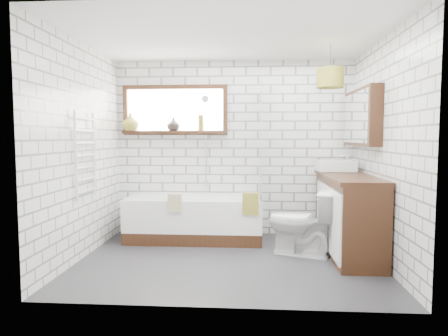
# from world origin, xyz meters

# --- Properties ---
(floor) EXTENTS (3.40, 2.60, 0.01)m
(floor) POSITION_xyz_m (0.00, 0.00, -0.01)
(floor) COLOR #27272A
(floor) RESTS_ON ground
(ceiling) EXTENTS (3.40, 2.60, 0.01)m
(ceiling) POSITION_xyz_m (0.00, 0.00, 2.50)
(ceiling) COLOR white
(ceiling) RESTS_ON ground
(wall_back) EXTENTS (3.40, 0.01, 2.50)m
(wall_back) POSITION_xyz_m (0.00, 1.30, 1.25)
(wall_back) COLOR white
(wall_back) RESTS_ON ground
(wall_front) EXTENTS (3.40, 0.01, 2.50)m
(wall_front) POSITION_xyz_m (0.00, -1.30, 1.25)
(wall_front) COLOR white
(wall_front) RESTS_ON ground
(wall_left) EXTENTS (0.01, 2.60, 2.50)m
(wall_left) POSITION_xyz_m (-1.70, 0.00, 1.25)
(wall_left) COLOR white
(wall_left) RESTS_ON ground
(wall_right) EXTENTS (0.01, 2.60, 2.50)m
(wall_right) POSITION_xyz_m (1.70, 0.00, 1.25)
(wall_right) COLOR white
(wall_right) RESTS_ON ground
(window) EXTENTS (1.52, 0.16, 0.68)m
(window) POSITION_xyz_m (-0.85, 1.26, 1.80)
(window) COLOR black
(window) RESTS_ON wall_back
(towel_radiator) EXTENTS (0.06, 0.52, 1.00)m
(towel_radiator) POSITION_xyz_m (-1.66, 0.00, 1.20)
(towel_radiator) COLOR white
(towel_radiator) RESTS_ON wall_left
(mirror_cabinet) EXTENTS (0.16, 1.20, 0.70)m
(mirror_cabinet) POSITION_xyz_m (1.62, 0.60, 1.65)
(mirror_cabinet) COLOR black
(mirror_cabinet) RESTS_ON wall_right
(shower_riser) EXTENTS (0.02, 0.02, 1.30)m
(shower_riser) POSITION_xyz_m (-0.40, 1.26, 1.35)
(shower_riser) COLOR silver
(shower_riser) RESTS_ON wall_back
(bathtub) EXTENTS (1.83, 0.81, 0.59)m
(bathtub) POSITION_xyz_m (-0.51, 0.90, 0.30)
(bathtub) COLOR white
(bathtub) RESTS_ON floor
(shower_screen) EXTENTS (0.02, 0.72, 1.50)m
(shower_screen) POSITION_xyz_m (0.38, 0.90, 1.34)
(shower_screen) COLOR white
(shower_screen) RESTS_ON bathtub
(towel_green) EXTENTS (0.20, 0.06, 0.28)m
(towel_green) POSITION_xyz_m (0.25, 0.49, 0.57)
(towel_green) COLOR olive
(towel_green) RESTS_ON bathtub
(towel_beige) EXTENTS (0.18, 0.05, 0.23)m
(towel_beige) POSITION_xyz_m (-0.72, 0.49, 0.57)
(towel_beige) COLOR tan
(towel_beige) RESTS_ON bathtub
(vanity) EXTENTS (0.54, 1.68, 0.96)m
(vanity) POSITION_xyz_m (1.43, 0.38, 0.48)
(vanity) COLOR black
(vanity) RESTS_ON floor
(basin) EXTENTS (0.48, 0.42, 0.14)m
(basin) POSITION_xyz_m (1.37, 0.88, 1.03)
(basin) COLOR white
(basin) RESTS_ON vanity
(tap) EXTENTS (0.03, 0.03, 0.16)m
(tap) POSITION_xyz_m (1.53, 0.88, 1.09)
(tap) COLOR silver
(tap) RESTS_ON vanity
(toilet) EXTENTS (0.68, 0.89, 0.80)m
(toilet) POSITION_xyz_m (0.86, 0.26, 0.40)
(toilet) COLOR white
(toilet) RESTS_ON floor
(vase_olive) EXTENTS (0.26, 0.26, 0.25)m
(vase_olive) POSITION_xyz_m (-1.50, 1.23, 1.61)
(vase_olive) COLOR olive
(vase_olive) RESTS_ON window
(vase_dark) EXTENTS (0.19, 0.19, 0.19)m
(vase_dark) POSITION_xyz_m (-0.87, 1.23, 1.58)
(vase_dark) COLOR black
(vase_dark) RESTS_ON window
(bottle) EXTENTS (0.08, 0.08, 0.22)m
(bottle) POSITION_xyz_m (-0.47, 1.23, 1.59)
(bottle) COLOR olive
(bottle) RESTS_ON window
(pendant) EXTENTS (0.31, 0.31, 0.23)m
(pendant) POSITION_xyz_m (1.17, 0.31, 2.10)
(pendant) COLOR olive
(pendant) RESTS_ON ceiling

